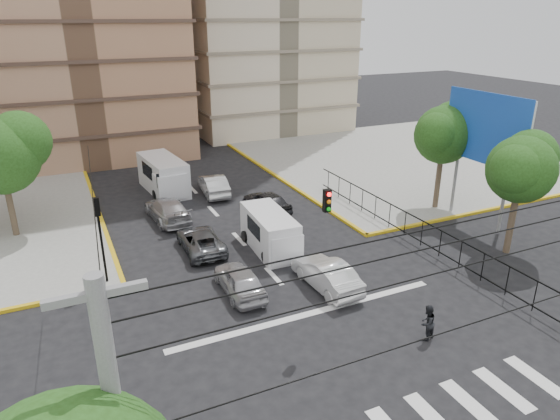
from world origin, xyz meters
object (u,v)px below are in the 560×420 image
car_silver_front_left (240,280)px  van_right_lane (271,233)px  pedestrian_crosswalk (427,323)px  traffic_light_nw (99,226)px  car_white_front_right (326,274)px  van_left_lane (164,176)px

car_silver_front_left → van_right_lane: bearing=-131.6°
pedestrian_crosswalk → car_silver_front_left: bearing=-67.5°
traffic_light_nw → car_silver_front_left: traffic_light_nw is taller
car_white_front_right → car_silver_front_left: bearing=-21.0°
van_right_lane → car_white_front_right: bearing=-78.2°
van_left_lane → pedestrian_crosswalk: 23.37m
car_silver_front_left → pedestrian_crosswalk: 8.71m
van_right_lane → van_left_lane: 12.88m
van_left_lane → car_silver_front_left: van_left_lane is taller
pedestrian_crosswalk → car_white_front_right: bearing=-90.9°
car_silver_front_left → van_left_lane: bearing=-89.4°
van_left_lane → car_white_front_right: van_left_lane is taller
pedestrian_crosswalk → van_right_lane: bearing=-94.6°
traffic_light_nw → pedestrian_crosswalk: (11.27, -10.25, -2.33)m
traffic_light_nw → van_right_lane: size_ratio=0.89×
traffic_light_nw → car_silver_front_left: 7.13m
van_left_lane → traffic_light_nw: bearing=-120.6°
traffic_light_nw → car_silver_front_left: size_ratio=1.09×
car_silver_front_left → traffic_light_nw: bearing=-31.4°
car_white_front_right → pedestrian_crosswalk: size_ratio=2.81×
van_left_lane → car_silver_front_left: (-0.10, -16.04, -0.56)m
traffic_light_nw → van_left_lane: traffic_light_nw is taller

